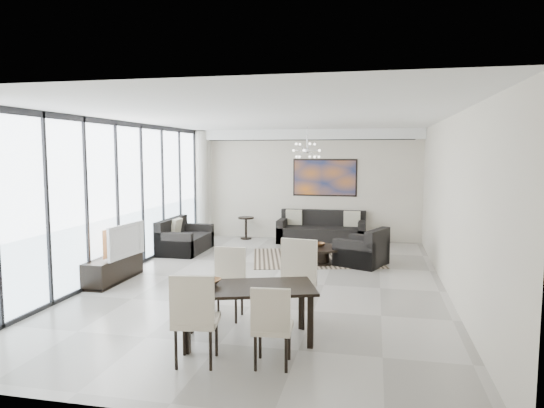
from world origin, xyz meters
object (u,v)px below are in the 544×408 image
(sofa_main, at_px, (322,232))
(dining_table, at_px, (248,294))
(television, at_px, (121,240))
(coffee_table, at_px, (319,254))
(tv_console, at_px, (114,269))

(sofa_main, relative_size, dining_table, 1.24)
(television, bearing_deg, coffee_table, -50.56)
(television, relative_size, dining_table, 0.57)
(coffee_table, bearing_deg, sofa_main, 94.83)
(sofa_main, distance_m, tv_console, 5.63)
(coffee_table, relative_size, tv_console, 0.68)
(tv_console, xyz_separation_m, television, (0.16, 0.01, 0.52))
(sofa_main, relative_size, tv_console, 1.53)
(coffee_table, relative_size, television, 0.95)
(sofa_main, height_order, television, television)
(tv_console, distance_m, television, 0.55)
(coffee_table, distance_m, dining_table, 4.40)
(coffee_table, relative_size, sofa_main, 0.44)
(sofa_main, relative_size, television, 2.16)
(television, bearing_deg, tv_console, 101.03)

